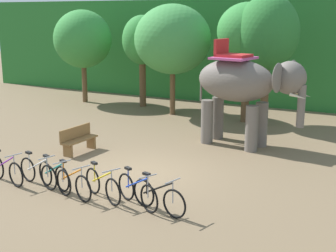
% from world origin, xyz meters
% --- Properties ---
extents(ground_plane, '(80.00, 80.00, 0.00)m').
position_xyz_m(ground_plane, '(0.00, 0.00, 0.00)').
color(ground_plane, brown).
extents(foliage_hedge, '(36.00, 6.00, 5.39)m').
position_xyz_m(foliage_hedge, '(0.00, 14.72, 2.69)').
color(foliage_hedge, '#28702D').
rests_on(foliage_hedge, ground).
extents(tree_center_right, '(3.04, 3.04, 4.87)m').
position_xyz_m(tree_center_right, '(-8.58, 8.64, 3.34)').
color(tree_center_right, brown).
rests_on(tree_center_right, ground).
extents(tree_right, '(2.00, 2.00, 4.59)m').
position_xyz_m(tree_right, '(-5.19, 9.05, 3.31)').
color(tree_right, brown).
rests_on(tree_right, ground).
extents(tree_far_right, '(3.52, 3.52, 5.10)m').
position_xyz_m(tree_far_right, '(-2.92, 7.96, 3.50)').
color(tree_far_right, brown).
rests_on(tree_far_right, ground).
extents(tree_far_left, '(2.61, 2.61, 5.13)m').
position_xyz_m(tree_far_left, '(0.60, 8.09, 3.88)').
color(tree_far_left, brown).
rests_on(tree_far_left, ground).
extents(tree_left, '(2.58, 2.58, 5.43)m').
position_xyz_m(tree_left, '(1.54, 7.79, 3.86)').
color(tree_left, brown).
rests_on(tree_left, ground).
extents(elephant, '(4.23, 2.24, 3.78)m').
position_xyz_m(elephant, '(1.76, 4.30, 2.20)').
color(elephant, '#665E56').
rests_on(elephant, ground).
extents(bike_purple, '(1.67, 0.59, 0.92)m').
position_xyz_m(bike_purple, '(-2.86, -2.38, 0.39)').
color(bike_purple, black).
rests_on(bike_purple, ground).
extents(bike_white, '(1.68, 0.58, 0.92)m').
position_xyz_m(bike_white, '(-1.91, -2.14, 0.39)').
color(bike_white, black).
rests_on(bike_white, ground).
extents(bike_teal, '(1.62, 0.72, 0.92)m').
position_xyz_m(bike_teal, '(-1.28, -2.20, 0.39)').
color(bike_teal, black).
rests_on(bike_teal, ground).
extents(bike_orange, '(1.64, 0.69, 0.92)m').
position_xyz_m(bike_orange, '(-0.57, -2.32, 0.39)').
color(bike_orange, black).
rests_on(bike_orange, ground).
extents(bike_yellow, '(1.58, 0.80, 0.92)m').
position_xyz_m(bike_yellow, '(0.24, -2.11, 0.39)').
color(bike_yellow, black).
rests_on(bike_yellow, ground).
extents(bike_blue, '(1.58, 0.81, 0.92)m').
position_xyz_m(bike_blue, '(1.25, -2.07, 0.39)').
color(bike_blue, black).
rests_on(bike_blue, ground).
extents(bike_black, '(1.67, 0.61, 0.92)m').
position_xyz_m(bike_black, '(1.89, -2.14, 0.39)').
color(bike_black, black).
rests_on(bike_black, ground).
extents(wooden_bench, '(0.48, 1.52, 0.89)m').
position_xyz_m(wooden_bench, '(-2.95, 0.93, 0.48)').
color(wooden_bench, brown).
rests_on(wooden_bench, ground).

